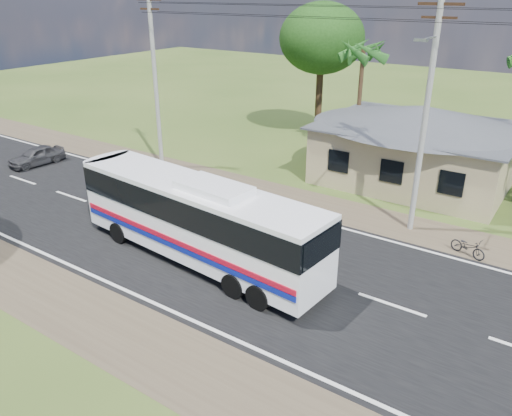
% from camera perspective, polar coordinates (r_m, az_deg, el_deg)
% --- Properties ---
extents(ground, '(120.00, 120.00, 0.00)m').
position_cam_1_polar(ground, '(20.28, 3.18, -6.94)').
color(ground, '#344C1B').
rests_on(ground, ground).
extents(road, '(120.00, 16.00, 0.03)m').
position_cam_1_polar(road, '(20.28, 3.18, -6.91)').
color(road, black).
rests_on(road, ground).
extents(house, '(12.40, 10.00, 5.00)m').
position_cam_1_polar(house, '(30.10, 18.07, 7.79)').
color(house, tan).
rests_on(house, ground).
extents(utility_poles, '(32.80, 2.22, 11.00)m').
position_cam_1_polar(utility_poles, '(22.84, 18.12, 11.07)').
color(utility_poles, '#9E9E99').
rests_on(utility_poles, ground).
extents(palm_far, '(2.80, 2.80, 7.70)m').
position_cam_1_polar(palm_far, '(33.78, 12.17, 17.06)').
color(palm_far, '#47301E').
rests_on(palm_far, ground).
extents(tree_behind_house, '(6.00, 6.00, 9.61)m').
position_cam_1_polar(tree_behind_house, '(37.22, 7.54, 18.62)').
color(tree_behind_house, '#47301E').
rests_on(tree_behind_house, ground).
extents(coach_bus, '(11.84, 3.49, 3.62)m').
position_cam_1_polar(coach_bus, '(20.04, -6.71, -0.78)').
color(coach_bus, white).
rests_on(coach_bus, ground).
extents(motorcycle, '(1.67, 1.05, 0.83)m').
position_cam_1_polar(motorcycle, '(22.81, 23.07, -4.09)').
color(motorcycle, black).
rests_on(motorcycle, ground).
extents(small_car, '(1.71, 3.60, 1.19)m').
position_cam_1_polar(small_car, '(34.85, -23.79, 5.49)').
color(small_car, '#2F2E31').
rests_on(small_car, ground).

